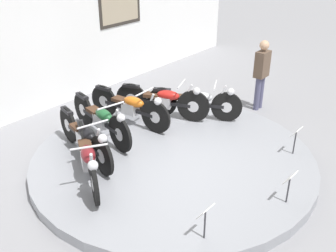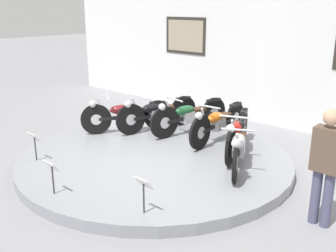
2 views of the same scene
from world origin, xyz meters
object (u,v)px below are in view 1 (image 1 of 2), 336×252
at_px(motorcycle_maroon, 88,157).
at_px(info_placard_front_left, 205,215).
at_px(motorcycle_orange, 130,106).
at_px(motorcycle_silver, 196,102).
at_px(info_placard_front_centre, 290,181).
at_px(visitor_standing, 261,71).
at_px(motorcycle_red, 164,100).
at_px(motorcycle_black, 85,137).
at_px(info_placard_front_right, 296,135).
at_px(motorcycle_green, 101,119).

distance_m(motorcycle_maroon, info_placard_front_left, 2.19).
distance_m(motorcycle_orange, motorcycle_silver, 1.36).
xyz_separation_m(motorcycle_maroon, info_placard_front_centre, (1.43, -2.69, -0.02)).
height_order(motorcycle_silver, info_placard_front_centre, motorcycle_silver).
height_order(motorcycle_maroon, visitor_standing, visitor_standing).
bearing_deg(motorcycle_red, info_placard_front_centre, -107.88).
bearing_deg(motorcycle_black, motorcycle_maroon, -126.00).
relative_size(info_placard_front_left, visitor_standing, 0.32).
height_order(motorcycle_black, visitor_standing, visitor_standing).
relative_size(motorcycle_maroon, info_placard_front_left, 3.37).
xyz_separation_m(motorcycle_black, visitor_standing, (4.14, -1.13, 0.32)).
height_order(motorcycle_silver, info_placard_front_right, motorcycle_silver).
distance_m(motorcycle_silver, visitor_standing, 1.79).
bearing_deg(motorcycle_orange, motorcycle_silver, -39.27).
relative_size(info_placard_front_left, info_placard_front_right, 1.00).
distance_m(motorcycle_red, info_placard_front_right, 2.75).
xyz_separation_m(motorcycle_red, info_placard_front_centre, (-1.04, -3.24, -0.03)).
bearing_deg(motorcycle_black, motorcycle_orange, 12.50).
relative_size(motorcycle_orange, visitor_standing, 1.26).
distance_m(info_placard_front_right, visitor_standing, 2.38).
bearing_deg(info_placard_front_left, motorcycle_green, 71.96).
distance_m(motorcycle_orange, visitor_standing, 3.09).
relative_size(motorcycle_silver, info_placard_front_left, 3.46).
bearing_deg(motorcycle_orange, info_placard_front_left, -119.94).
distance_m(motorcycle_maroon, motorcycle_red, 2.54).
relative_size(motorcycle_maroon, visitor_standing, 1.08).
xyz_separation_m(motorcycle_red, visitor_standing, (2.05, -1.13, 0.32)).
relative_size(motorcycle_black, visitor_standing, 1.23).
relative_size(motorcycle_maroon, motorcycle_orange, 0.85).
xyz_separation_m(motorcycle_orange, info_placard_front_right, (1.00, -3.05, -0.03)).
bearing_deg(motorcycle_silver, motorcycle_red, 125.29).
xyz_separation_m(motorcycle_orange, motorcycle_red, (0.67, -0.31, 0.00)).
xyz_separation_m(motorcycle_maroon, motorcycle_black, (0.40, 0.54, 0.01)).
bearing_deg(info_placard_front_right, motorcycle_green, 120.00).
height_order(motorcycle_maroon, info_placard_front_right, motorcycle_maroon).
xyz_separation_m(motorcycle_red, info_placard_front_right, (0.33, -2.73, -0.03)).
height_order(motorcycle_maroon, info_placard_front_left, motorcycle_maroon).
xyz_separation_m(motorcycle_green, info_placard_front_left, (-0.99, -3.05, -0.03)).
distance_m(motorcycle_black, info_placard_front_right, 3.65).
distance_m(motorcycle_silver, info_placard_front_centre, 3.04).
relative_size(motorcycle_orange, motorcycle_red, 1.07).
xyz_separation_m(motorcycle_orange, info_placard_front_left, (-1.75, -3.05, -0.03)).
xyz_separation_m(motorcycle_black, info_placard_front_right, (2.41, -2.73, -0.03)).
relative_size(info_placard_front_centre, visitor_standing, 0.32).
bearing_deg(visitor_standing, motorcycle_silver, 160.83).
xyz_separation_m(motorcycle_green, visitor_standing, (3.48, -1.44, 0.32)).
relative_size(info_placard_front_right, visitor_standing, 0.32).
distance_m(motorcycle_black, motorcycle_silver, 2.53).
xyz_separation_m(motorcycle_green, motorcycle_red, (1.43, -0.31, -0.00)).
height_order(info_placard_front_centre, info_placard_front_right, same).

